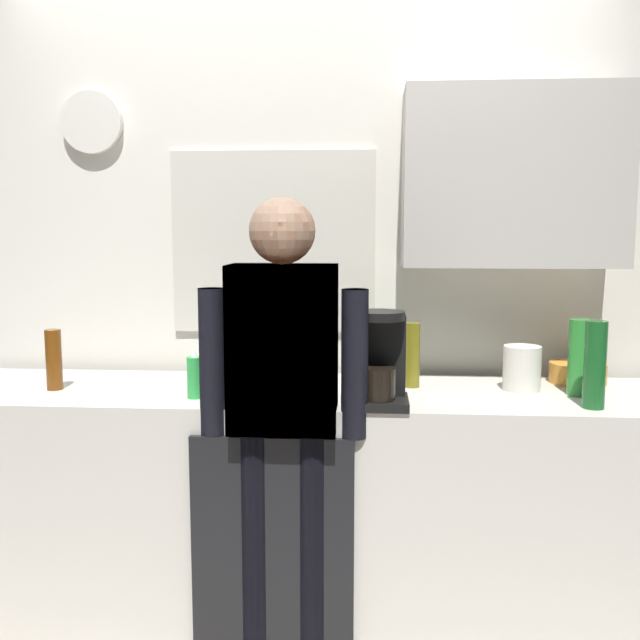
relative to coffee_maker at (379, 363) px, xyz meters
The scene contains 14 objects.
kitchen_counter 0.70m from the coffee_maker, 148.08° to the left, with size 3.01×0.64×0.89m, color beige.
dishwasher_panel 0.74m from the coffee_maker, 160.08° to the right, with size 0.56×0.02×0.80m, color black.
back_wall_assembly 0.72m from the coffee_maker, 109.99° to the left, with size 4.61×0.42×2.60m.
coffee_maker is the anchor object (origin of this frame).
bottle_green_wine 0.73m from the coffee_maker, ahead, with size 0.07×0.07×0.30m, color #195923.
bottle_clear_soda 0.76m from the coffee_maker, 15.17° to the left, with size 0.09×0.09×0.28m, color #2D8C33.
bottle_olive_oil 0.32m from the coffee_maker, 66.33° to the left, with size 0.06×0.06×0.25m, color olive.
bottle_amber_beer 1.24m from the coffee_maker, behind, with size 0.06×0.06×0.23m, color brown.
mixing_bowl 0.90m from the coffee_maker, 27.74° to the left, with size 0.22×0.22×0.08m, color orange.
potted_plant 0.44m from the coffee_maker, 97.49° to the left, with size 0.15×0.15×0.23m.
dish_soap 0.67m from the coffee_maker, behind, with size 0.06×0.06×0.18m.
storage_canister 0.60m from the coffee_maker, 25.67° to the left, with size 0.14×0.14×0.17m, color silver.
person_at_sink 0.35m from the coffee_maker, 163.01° to the right, with size 0.57×0.22×1.60m.
person_guest 0.35m from the coffee_maker, 163.01° to the right, with size 0.57×0.22×1.60m.
Camera 1 is at (0.30, -2.36, 1.50)m, focal length 40.54 mm.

